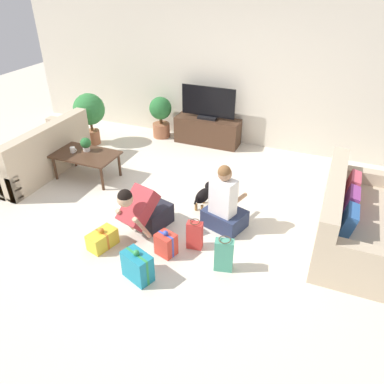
{
  "coord_description": "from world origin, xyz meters",
  "views": [
    {
      "loc": [
        2.05,
        -4.0,
        3.04
      ],
      "look_at": [
        0.45,
        -0.13,
        0.45
      ],
      "focal_mm": 35.0,
      "sensor_mm": 36.0,
      "label": 1
    }
  ],
  "objects_px": {
    "sofa_right": "(350,221)",
    "gift_box_b": "(102,239)",
    "gift_bag_b": "(195,235)",
    "person_kneeling": "(144,211)",
    "tabletop_plant": "(86,144)",
    "tv_console": "(207,131)",
    "tv": "(208,105)",
    "coffee_table": "(86,156)",
    "potted_plant_corner_left": "(89,112)",
    "person_sitting": "(224,206)",
    "gift_box_a": "(138,266)",
    "gift_bag_a": "(224,255)",
    "potted_plant_back_left": "(161,114)",
    "dog": "(205,194)",
    "sofa_left": "(38,155)",
    "gift_box_c": "(166,244)",
    "mug": "(73,150)"
  },
  "relations": [
    {
      "from": "sofa_left",
      "to": "dog",
      "type": "height_order",
      "value": "sofa_left"
    },
    {
      "from": "sofa_right",
      "to": "potted_plant_corner_left",
      "type": "relative_size",
      "value": 1.94
    },
    {
      "from": "sofa_right",
      "to": "gift_box_b",
      "type": "xyz_separation_m",
      "value": [
        -2.79,
        -1.28,
        -0.19
      ]
    },
    {
      "from": "coffee_table",
      "to": "tv_console",
      "type": "relative_size",
      "value": 0.82
    },
    {
      "from": "potted_plant_corner_left",
      "to": "tabletop_plant",
      "type": "bearing_deg",
      "value": -57.72
    },
    {
      "from": "sofa_left",
      "to": "gift_box_b",
      "type": "distance_m",
      "value": 2.44
    },
    {
      "from": "tv_console",
      "to": "mug",
      "type": "distance_m",
      "value": 2.58
    },
    {
      "from": "sofa_left",
      "to": "person_kneeling",
      "type": "relative_size",
      "value": 2.3
    },
    {
      "from": "tv_console",
      "to": "person_kneeling",
      "type": "relative_size",
      "value": 1.5
    },
    {
      "from": "sofa_right",
      "to": "gift_bag_b",
      "type": "height_order",
      "value": "sofa_right"
    },
    {
      "from": "sofa_left",
      "to": "potted_plant_corner_left",
      "type": "bearing_deg",
      "value": 173.53
    },
    {
      "from": "potted_plant_back_left",
      "to": "person_sitting",
      "type": "xyz_separation_m",
      "value": [
        2.11,
        -2.41,
        -0.14
      ]
    },
    {
      "from": "tv_console",
      "to": "tv",
      "type": "xyz_separation_m",
      "value": [
        0.0,
        0.0,
        0.52
      ]
    },
    {
      "from": "tv_console",
      "to": "potted_plant_corner_left",
      "type": "relative_size",
      "value": 1.26
    },
    {
      "from": "tv",
      "to": "person_kneeling",
      "type": "distance_m",
      "value": 3.01
    },
    {
      "from": "person_kneeling",
      "to": "tabletop_plant",
      "type": "distance_m",
      "value": 1.93
    },
    {
      "from": "sofa_left",
      "to": "sofa_right",
      "type": "bearing_deg",
      "value": 90.11
    },
    {
      "from": "potted_plant_corner_left",
      "to": "dog",
      "type": "height_order",
      "value": "potted_plant_corner_left"
    },
    {
      "from": "gift_box_a",
      "to": "gift_box_b",
      "type": "height_order",
      "value": "gift_box_a"
    },
    {
      "from": "potted_plant_back_left",
      "to": "tabletop_plant",
      "type": "xyz_separation_m",
      "value": [
        -0.4,
        -1.87,
        0.08
      ]
    },
    {
      "from": "coffee_table",
      "to": "tv",
      "type": "bearing_deg",
      "value": 56.6
    },
    {
      "from": "gift_bag_a",
      "to": "mug",
      "type": "distance_m",
      "value": 3.18
    },
    {
      "from": "coffee_table",
      "to": "gift_box_b",
      "type": "xyz_separation_m",
      "value": [
        1.22,
        -1.4,
        -0.27
      ]
    },
    {
      "from": "sofa_right",
      "to": "dog",
      "type": "xyz_separation_m",
      "value": [
        -1.94,
        0.06,
        -0.1
      ]
    },
    {
      "from": "dog",
      "to": "gift_bag_b",
      "type": "bearing_deg",
      "value": 111.31
    },
    {
      "from": "sofa_left",
      "to": "gift_bag_b",
      "type": "height_order",
      "value": "sofa_left"
    },
    {
      "from": "sofa_right",
      "to": "coffee_table",
      "type": "relative_size",
      "value": 1.87
    },
    {
      "from": "tv",
      "to": "gift_bag_a",
      "type": "relative_size",
      "value": 2.39
    },
    {
      "from": "person_kneeling",
      "to": "gift_box_c",
      "type": "xyz_separation_m",
      "value": [
        0.44,
        -0.27,
        -0.2
      ]
    },
    {
      "from": "mug",
      "to": "tv_console",
      "type": "bearing_deg",
      "value": 53.12
    },
    {
      "from": "tv",
      "to": "gift_box_a",
      "type": "distance_m",
      "value": 3.82
    },
    {
      "from": "gift_box_a",
      "to": "potted_plant_back_left",
      "type": "bearing_deg",
      "value": 112.55
    },
    {
      "from": "sofa_right",
      "to": "gift_bag_a",
      "type": "xyz_separation_m",
      "value": [
        -1.28,
        -1.09,
        -0.09
      ]
    },
    {
      "from": "dog",
      "to": "sofa_right",
      "type": "bearing_deg",
      "value": -173.64
    },
    {
      "from": "person_sitting",
      "to": "gift_box_a",
      "type": "height_order",
      "value": "person_sitting"
    },
    {
      "from": "tv",
      "to": "sofa_right",
      "type": "bearing_deg",
      "value": -38.73
    },
    {
      "from": "tv",
      "to": "gift_box_a",
      "type": "relative_size",
      "value": 2.59
    },
    {
      "from": "coffee_table",
      "to": "dog",
      "type": "relative_size",
      "value": 1.85
    },
    {
      "from": "coffee_table",
      "to": "potted_plant_corner_left",
      "type": "bearing_deg",
      "value": 121.55
    },
    {
      "from": "coffee_table",
      "to": "person_sitting",
      "type": "distance_m",
      "value": 2.51
    },
    {
      "from": "mug",
      "to": "person_kneeling",
      "type": "bearing_deg",
      "value": -27.28
    },
    {
      "from": "sofa_right",
      "to": "coffee_table",
      "type": "distance_m",
      "value": 4.01
    },
    {
      "from": "gift_box_c",
      "to": "tabletop_plant",
      "type": "distance_m",
      "value": 2.47
    },
    {
      "from": "person_sitting",
      "to": "gift_box_a",
      "type": "bearing_deg",
      "value": 83.19
    },
    {
      "from": "potted_plant_back_left",
      "to": "gift_box_b",
      "type": "height_order",
      "value": "potted_plant_back_left"
    },
    {
      "from": "gift_box_a",
      "to": "sofa_right",
      "type": "bearing_deg",
      "value": 36.87
    },
    {
      "from": "dog",
      "to": "gift_box_c",
      "type": "bearing_deg",
      "value": 95.13
    },
    {
      "from": "dog",
      "to": "gift_bag_a",
      "type": "height_order",
      "value": "gift_bag_a"
    },
    {
      "from": "potted_plant_corner_left",
      "to": "tv_console",
      "type": "bearing_deg",
      "value": 22.67
    },
    {
      "from": "person_kneeling",
      "to": "gift_box_b",
      "type": "xyz_separation_m",
      "value": [
        -0.35,
        -0.45,
        -0.23
      ]
    }
  ]
}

